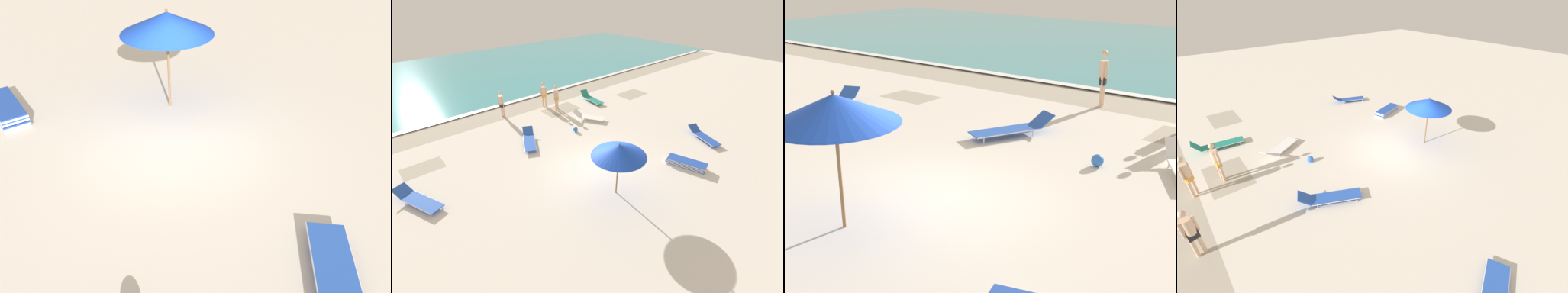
# 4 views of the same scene
# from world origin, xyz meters

# --- Properties ---
(ground_plane) EXTENTS (60.00, 60.00, 0.16)m
(ground_plane) POSITION_xyz_m (0.00, 0.01, -0.08)
(ground_plane) COLOR silver
(ocean_water) EXTENTS (60.00, 19.77, 0.07)m
(ocean_water) POSITION_xyz_m (0.00, 20.17, 0.03)
(ocean_water) COLOR teal
(ocean_water) RESTS_ON ground_plane
(beach_umbrella) EXTENTS (2.19, 2.19, 2.44)m
(beach_umbrella) POSITION_xyz_m (-0.44, -1.59, 2.12)
(beach_umbrella) COLOR olive
(beach_umbrella) RESTS_ON ground_plane
(lounger_stack) EXTENTS (1.11, 1.99, 0.32)m
(lounger_stack) POSITION_xyz_m (3.49, -2.55, 0.16)
(lounger_stack) COLOR blue
(lounger_stack) RESTS_ON ground_plane
(sun_lounger_under_umbrella) EXTENTS (1.57, 2.33, 0.50)m
(sun_lounger_under_umbrella) POSITION_xyz_m (-1.06, 4.42, 0.21)
(sun_lounger_under_umbrella) COLOR blue
(sun_lounger_under_umbrella) RESTS_ON ground_plane
(sun_lounger_beside_umbrella) EXTENTS (0.82, 2.29, 0.61)m
(sun_lounger_beside_umbrella) POSITION_xyz_m (5.71, 6.72, 0.22)
(sun_lounger_beside_umbrella) COLOR #1E8475
(sun_lounger_beside_umbrella) RESTS_ON ground_plane
(sun_lounger_near_water_left) EXTENTS (1.45, 2.40, 0.48)m
(sun_lounger_near_water_left) POSITION_xyz_m (-6.87, 3.23, 0.20)
(sun_lounger_near_water_left) COLOR blue
(sun_lounger_near_water_left) RESTS_ON ground_plane
(sun_lounger_near_water_right) EXTENTS (1.35, 2.23, 0.47)m
(sun_lounger_near_water_right) POSITION_xyz_m (6.60, -1.80, 0.20)
(sun_lounger_near_water_right) COLOR blue
(sun_lounger_near_water_right) RESTS_ON ground_plane
(sun_lounger_mid_beach_solo) EXTENTS (1.56, 2.09, 0.53)m
(sun_lounger_mid_beach_solo) POSITION_xyz_m (3.44, 4.49, 0.21)
(sun_lounger_mid_beach_solo) COLOR white
(sun_lounger_mid_beach_solo) RESTS_ON ground_plane
(beachgoer_wading_adult) EXTENTS (0.44, 0.27, 1.76)m
(beachgoer_wading_adult) POSITION_xyz_m (2.84, 7.19, 1.00)
(beachgoer_wading_adult) COLOR beige
(beachgoer_wading_adult) RESTS_ON ground_plane
(beachgoer_shoreline_child) EXTENTS (0.34, 0.35, 1.76)m
(beachgoer_shoreline_child) POSITION_xyz_m (2.51, 8.26, 1.00)
(beachgoer_shoreline_child) COLOR beige
(beachgoer_shoreline_child) RESTS_ON ground_plane
(beachgoer_strolling_adult) EXTENTS (0.27, 0.44, 1.76)m
(beachgoer_strolling_adult) POSITION_xyz_m (-0.54, 8.61, 1.00)
(beachgoer_strolling_adult) COLOR beige
(beachgoer_strolling_adult) RESTS_ON ground_plane
(beach_ball) EXTENTS (0.28, 0.28, 0.28)m
(beach_ball) POSITION_xyz_m (1.72, 3.77, 0.14)
(beach_ball) COLOR blue
(beach_ball) RESTS_ON ground_plane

